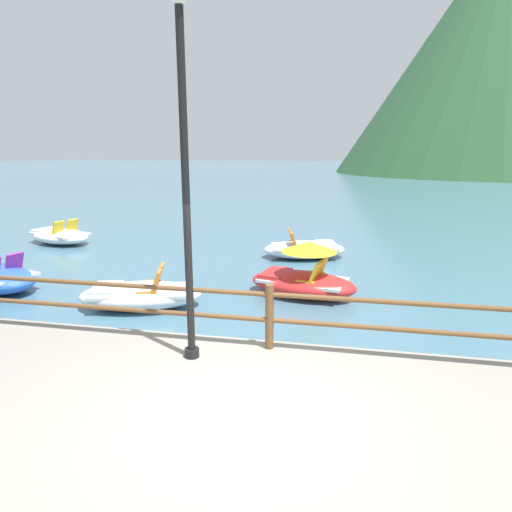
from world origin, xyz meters
TOP-DOWN VIEW (x-y plane):
  - ground_plane at (0.00, 40.00)m, footprint 200.00×200.00m
  - dock_railing at (0.00, 1.55)m, footprint 23.92×0.12m
  - lamp_post at (-1.00, 1.07)m, footprint 0.28×0.28m
  - pedal_boat_0 at (-8.71, 9.21)m, footprint 2.82×2.13m
  - pedal_boat_1 at (-3.06, 3.74)m, footprint 2.71×1.81m
  - pedal_boat_2 at (0.16, 5.20)m, footprint 2.64×1.80m
  - pedal_boat_4 at (-0.11, 8.74)m, footprint 2.71×1.92m
  - cliff_headland at (19.68, 66.04)m, footprint 42.31×42.31m

SIDE VIEW (x-z plane):
  - ground_plane at x=0.00m, z-range 0.00..0.00m
  - pedal_boat_4 at x=-0.11m, z-range -0.16..0.69m
  - pedal_boat_0 at x=-8.71m, z-range -0.15..0.70m
  - pedal_boat_1 at x=-3.06m, z-range -0.15..0.71m
  - pedal_boat_2 at x=0.16m, z-range -0.21..1.02m
  - dock_railing at x=0.00m, z-range 0.51..1.46m
  - lamp_post at x=-1.00m, z-range 0.84..5.49m
  - cliff_headland at x=19.68m, z-range -1.01..31.93m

